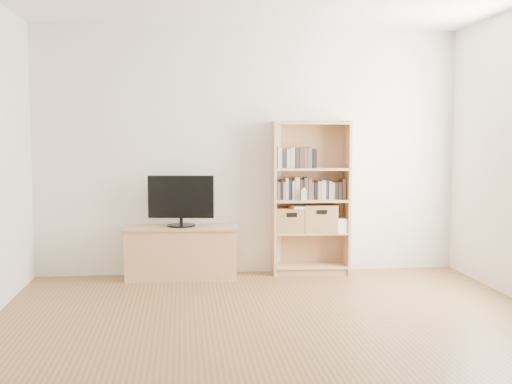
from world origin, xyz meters
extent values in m
cube|color=brown|center=(0.00, 0.00, 0.00)|extent=(4.50, 5.00, 0.01)
cube|color=silver|center=(0.00, 2.50, 1.30)|extent=(4.50, 0.02, 2.60)
cube|color=silver|center=(0.00, -2.50, 1.30)|extent=(4.50, 0.02, 2.60)
cube|color=tan|center=(-0.73, 2.29, 0.26)|extent=(1.15, 0.48, 0.51)
cube|color=tan|center=(0.64, 2.36, 0.81)|extent=(0.82, 0.32, 1.62)
cube|color=black|center=(-0.73, 2.29, 0.80)|extent=(0.68, 0.15, 0.53)
cube|color=#4D4843|center=(0.64, 2.37, 0.91)|extent=(0.88, 0.24, 0.23)
cube|color=#4D4843|center=(0.46, 2.38, 1.24)|extent=(0.41, 0.15, 0.21)
cube|color=white|center=(0.54, 2.27, 0.85)|extent=(0.06, 0.05, 0.11)
cube|color=#A5774A|center=(0.42, 2.36, 0.58)|extent=(0.33, 0.27, 0.26)
cube|color=#A5774A|center=(0.74, 2.35, 0.59)|extent=(0.37, 0.31, 0.29)
cube|color=silver|center=(0.58, 2.34, 0.72)|extent=(0.34, 0.26, 0.03)
cube|color=beige|center=(0.92, 2.34, 0.51)|extent=(0.22, 0.29, 0.12)
camera|label=1|loc=(-0.71, -4.29, 1.48)|focal=45.00mm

